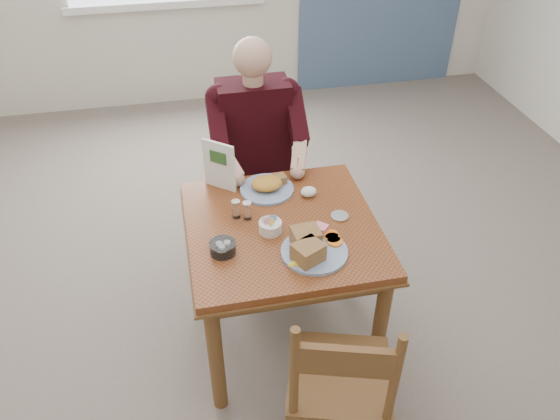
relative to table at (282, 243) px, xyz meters
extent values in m
plane|color=#665B52|center=(0.00, 0.00, -0.64)|extent=(6.00, 6.00, 0.00)
ellipsoid|color=yellow|center=(-0.01, -0.29, 0.13)|extent=(0.06, 0.05, 0.03)
ellipsoid|color=white|center=(0.18, 0.20, 0.14)|extent=(0.09, 0.07, 0.05)
cylinder|color=silver|center=(0.28, 0.00, 0.12)|extent=(0.11, 0.11, 0.01)
cube|color=white|center=(-0.40, 2.96, 0.28)|extent=(1.72, 0.04, 0.06)
cube|color=brown|center=(0.00, 0.00, 0.09)|extent=(0.90, 0.90, 0.04)
cube|color=brown|center=(0.00, 0.00, 0.06)|extent=(0.92, 0.92, 0.01)
cylinder|color=brown|center=(-0.39, -0.39, -0.28)|extent=(0.07, 0.07, 0.71)
cylinder|color=brown|center=(0.39, -0.39, -0.28)|extent=(0.07, 0.07, 0.71)
cylinder|color=brown|center=(-0.39, 0.39, -0.28)|extent=(0.07, 0.07, 0.71)
cylinder|color=brown|center=(0.39, 0.39, -0.28)|extent=(0.07, 0.07, 0.71)
cube|color=brown|center=(0.00, -0.39, 0.02)|extent=(0.80, 0.03, 0.08)
cube|color=brown|center=(0.00, 0.39, 0.02)|extent=(0.80, 0.03, 0.08)
cube|color=brown|center=(-0.39, 0.00, 0.02)|extent=(0.03, 0.80, 0.08)
cube|color=brown|center=(0.39, 0.00, 0.02)|extent=(0.03, 0.80, 0.08)
cylinder|color=brown|center=(-0.18, 0.57, -0.41)|extent=(0.04, 0.04, 0.45)
cylinder|color=brown|center=(0.18, 0.57, -0.41)|extent=(0.04, 0.04, 0.45)
cylinder|color=brown|center=(-0.18, 0.93, -0.41)|extent=(0.04, 0.04, 0.45)
cylinder|color=brown|center=(0.18, 0.93, -0.41)|extent=(0.04, 0.04, 0.45)
cube|color=brown|center=(0.00, 0.75, -0.17)|extent=(0.42, 0.42, 0.03)
cylinder|color=brown|center=(-0.18, 0.93, 0.06)|extent=(0.04, 0.04, 0.50)
cylinder|color=brown|center=(0.18, 0.93, 0.06)|extent=(0.04, 0.04, 0.50)
cube|color=brown|center=(0.00, 0.93, 0.16)|extent=(0.38, 0.03, 0.14)
cylinder|color=brown|center=(-0.02, -0.45, -0.41)|extent=(0.05, 0.05, 0.45)
cylinder|color=brown|center=(0.32, -0.56, -0.41)|extent=(0.05, 0.05, 0.45)
cube|color=brown|center=(0.10, -0.68, -0.17)|extent=(0.52, 0.52, 0.03)
cylinder|color=brown|center=(-0.13, -0.80, 0.06)|extent=(0.04, 0.04, 0.50)
cylinder|color=brown|center=(0.22, -0.90, 0.06)|extent=(0.04, 0.04, 0.50)
cube|color=brown|center=(0.05, -0.85, 0.16)|extent=(0.37, 0.14, 0.14)
cube|color=tan|center=(-0.10, 0.63, -0.10)|extent=(0.13, 0.38, 0.12)
cube|color=tan|center=(0.10, 0.63, -0.10)|extent=(0.13, 0.38, 0.12)
cube|color=tan|center=(-0.10, 0.45, -0.40)|extent=(0.10, 0.10, 0.48)
cube|color=tan|center=(0.10, 0.45, -0.40)|extent=(0.10, 0.10, 0.48)
cube|color=black|center=(0.00, 0.78, 0.20)|extent=(0.40, 0.22, 0.58)
sphere|color=black|center=(-0.19, 0.78, 0.42)|extent=(0.15, 0.15, 0.15)
sphere|color=black|center=(0.19, 0.78, 0.42)|extent=(0.15, 0.15, 0.15)
cylinder|color=tan|center=(0.00, 0.76, 0.51)|extent=(0.11, 0.11, 0.08)
sphere|color=tan|center=(0.00, 0.76, 0.64)|extent=(0.21, 0.21, 0.21)
cube|color=black|center=(-0.22, 0.67, 0.32)|extent=(0.09, 0.29, 0.27)
cube|color=black|center=(0.22, 0.67, 0.32)|extent=(0.09, 0.29, 0.27)
sphere|color=black|center=(-0.22, 0.55, 0.22)|extent=(0.09, 0.09, 0.09)
sphere|color=black|center=(0.22, 0.55, 0.22)|extent=(0.09, 0.09, 0.09)
cube|color=tan|center=(-0.19, 0.46, 0.19)|extent=(0.14, 0.23, 0.14)
cube|color=tan|center=(0.19, 0.46, 0.19)|extent=(0.14, 0.23, 0.14)
sphere|color=tan|center=(-0.16, 0.37, 0.15)|extent=(0.08, 0.08, 0.08)
sphere|color=tan|center=(0.16, 0.37, 0.15)|extent=(0.08, 0.08, 0.08)
cylinder|color=silver|center=(0.16, 0.37, 0.20)|extent=(0.01, 0.05, 0.12)
cylinder|color=white|center=(0.10, -0.23, 0.12)|extent=(0.38, 0.38, 0.02)
cube|color=tan|center=(0.05, -0.28, 0.17)|extent=(0.16, 0.15, 0.08)
cube|color=tan|center=(0.07, -0.18, 0.17)|extent=(0.13, 0.12, 0.08)
cylinder|color=orange|center=(0.20, -0.19, 0.13)|extent=(0.08, 0.08, 0.01)
cylinder|color=orange|center=(0.20, -0.17, 0.13)|extent=(0.09, 0.09, 0.01)
cylinder|color=orange|center=(0.20, -0.14, 0.13)|extent=(0.10, 0.10, 0.01)
cube|color=pink|center=(0.16, -0.10, 0.14)|extent=(0.08, 0.08, 0.03)
cylinder|color=white|center=(-0.02, 0.29, 0.12)|extent=(0.33, 0.33, 0.02)
ellipsoid|color=gold|center=(-0.02, 0.29, 0.16)|extent=(0.19, 0.17, 0.06)
cube|color=tan|center=(0.04, 0.33, 0.15)|extent=(0.11, 0.08, 0.04)
cylinder|color=white|center=(-0.07, -0.04, 0.14)|extent=(0.13, 0.13, 0.06)
cube|color=pink|center=(-0.08, -0.04, 0.18)|extent=(0.04, 0.03, 0.03)
cube|color=#6699D8|center=(-0.05, -0.02, 0.18)|extent=(0.04, 0.02, 0.03)
cube|color=#EAD159|center=(-0.06, -0.05, 0.18)|extent=(0.04, 0.04, 0.03)
cube|color=white|center=(-0.09, -0.02, 0.18)|extent=(0.04, 0.02, 0.03)
cylinder|color=white|center=(-0.20, 0.11, 0.15)|extent=(0.05, 0.05, 0.08)
cylinder|color=silver|center=(-0.20, 0.11, 0.20)|extent=(0.06, 0.06, 0.02)
cylinder|color=white|center=(-0.15, 0.08, 0.15)|extent=(0.05, 0.05, 0.08)
cylinder|color=silver|center=(-0.15, 0.08, 0.20)|extent=(0.06, 0.06, 0.02)
cylinder|color=white|center=(-0.30, -0.14, 0.14)|extent=(0.15, 0.15, 0.05)
cylinder|color=white|center=(-0.31, -0.13, 0.16)|extent=(0.04, 0.04, 0.02)
cylinder|color=white|center=(-0.28, -0.13, 0.16)|extent=(0.04, 0.04, 0.02)
cylinder|color=white|center=(-0.31, -0.15, 0.16)|extent=(0.04, 0.04, 0.02)
cube|color=white|center=(-0.25, 0.37, 0.25)|extent=(0.15, 0.13, 0.27)
cube|color=#2D5926|center=(-0.25, 0.36, 0.30)|extent=(0.08, 0.06, 0.07)
camera|label=1|loc=(-0.43, -1.97, 1.74)|focal=35.00mm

